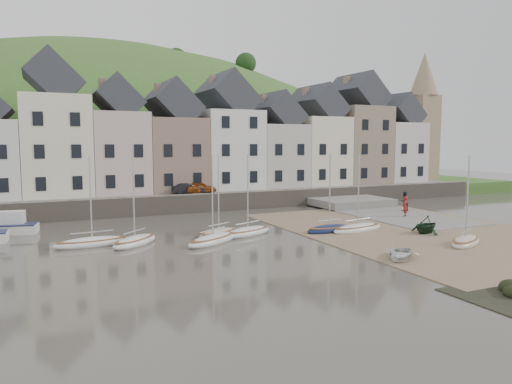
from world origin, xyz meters
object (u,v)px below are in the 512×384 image
sailboat_0 (92,242)px  rowboat_white (400,254)px  person_red (405,206)px  rowboat_green (426,224)px  car_left (200,188)px  car_right (188,189)px  person_dark (404,201)px

sailboat_0 → rowboat_white: (16.17, -11.74, 0.11)m
rowboat_white → person_red: size_ratio=1.61×
sailboat_0 → rowboat_white: size_ratio=2.13×
rowboat_white → rowboat_green: bearing=83.9°
rowboat_green → car_left: (-11.07, 20.85, 1.45)m
sailboat_0 → person_red: sailboat_0 is taller
person_red → car_left: car_left is taller
car_right → rowboat_white: bearing=-166.3°
car_left → sailboat_0: bearing=133.3°
sailboat_0 → car_left: bearing=49.5°
rowboat_green → person_red: 8.03m
person_red → car_left: size_ratio=0.54×
rowboat_white → rowboat_green: size_ratio=1.15×
person_red → car_right: bearing=-72.8°
rowboat_white → rowboat_green: rowboat_green is taller
person_dark → person_red: bearing=50.9°
car_left → rowboat_green: bearing=-158.3°
rowboat_white → rowboat_green: (7.34, 5.47, 0.37)m
rowboat_white → car_left: bearing=145.3°
rowboat_white → sailboat_0: bearing=-168.8°
rowboat_green → rowboat_white: bearing=-64.4°
rowboat_white → car_right: (-5.06, 26.31, 1.78)m
car_left → car_right: 1.33m
car_right → person_dark: bearing=-117.9°
sailboat_0 → person_dark: (30.02, 3.33, 0.82)m
car_left → rowboat_white: bearing=-178.2°
rowboat_green → car_left: car_left is taller
sailboat_0 → car_left: sailboat_0 is taller
person_dark → car_right: size_ratio=0.58×
person_red → car_right: 21.69m
rowboat_green → car_left: 23.65m
person_red → car_right: car_right is taller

